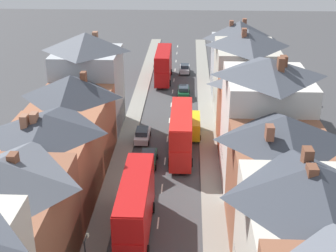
{
  "coord_description": "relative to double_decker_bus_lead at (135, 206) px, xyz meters",
  "views": [
    {
      "loc": [
        2.53,
        -17.32,
        25.12
      ],
      "look_at": [
        0.08,
        35.89,
        1.83
      ],
      "focal_mm": 50.0,
      "sensor_mm": 36.0,
      "label": 1
    }
  ],
  "objects": [
    {
      "name": "centre_line_dashes",
      "position": [
        1.81,
        19.62,
        -2.81
      ],
      "size": [
        0.14,
        97.8,
        0.01
      ],
      "color": "silver",
      "rests_on": "ground"
    },
    {
      "name": "double_decker_bus_lead",
      "position": [
        0.0,
        0.0,
        0.0
      ],
      "size": [
        2.74,
        10.8,
        5.3
      ],
      "color": "red",
      "rests_on": "ground"
    },
    {
      "name": "car_parked_left_a",
      "position": [
        3.61,
        47.85,
        -2.0
      ],
      "size": [
        1.9,
        3.95,
        1.63
      ],
      "color": "#B7BABF",
      "rests_on": "ground"
    },
    {
      "name": "delivery_van",
      "position": [
        4.91,
        20.87,
        -1.48
      ],
      "size": [
        2.2,
        5.2,
        2.41
      ],
      "color": "yellow",
      "rests_on": "ground"
    },
    {
      "name": "car_mid_black",
      "position": [
        3.61,
        35.39,
        -1.96
      ],
      "size": [
        1.9,
        4.22,
        1.7
      ],
      "color": "#144728",
      "rests_on": "ground"
    },
    {
      "name": "terrace_row_right",
      "position": [
        12.0,
        5.54,
        3.27
      ],
      "size": [
        8.0,
        72.81,
        13.81
      ],
      "color": "brown",
      "rests_on": "ground"
    },
    {
      "name": "car_near_blue",
      "position": [
        -1.29,
        18.96,
        -1.99
      ],
      "size": [
        1.9,
        4.37,
        1.65
      ],
      "color": "silver",
      "rests_on": "ground"
    },
    {
      "name": "double_decker_bus_mid_street",
      "position": [
        0.0,
        43.32,
        0.0
      ],
      "size": [
        2.74,
        10.8,
        5.3
      ],
      "color": "#B70F0F",
      "rests_on": "ground"
    },
    {
      "name": "car_parked_right_a",
      "position": [
        -1.29,
        51.75,
        -1.97
      ],
      "size": [
        1.9,
        3.92,
        1.68
      ],
      "color": "maroon",
      "rests_on": "ground"
    },
    {
      "name": "terrace_row_left",
      "position": [
        -8.38,
        -1.91,
        2.79
      ],
      "size": [
        8.0,
        56.62,
        13.81
      ],
      "color": "#BCB7A8",
      "rests_on": "ground"
    },
    {
      "name": "double_decker_bus_far_approaching",
      "position": [
        3.6,
        15.48,
        0.0
      ],
      "size": [
        2.74,
        10.8,
        5.3
      ],
      "color": "red",
      "rests_on": "ground"
    },
    {
      "name": "pavement_right",
      "position": [
        6.91,
        21.62,
        -2.75
      ],
      "size": [
        2.2,
        104.0,
        0.14
      ],
      "primitive_type": "cube",
      "color": "gray",
      "rests_on": "ground"
    },
    {
      "name": "pavement_left",
      "position": [
        -3.29,
        21.62,
        -2.75
      ],
      "size": [
        2.2,
        104.0,
        0.14
      ],
      "primitive_type": "cube",
      "color": "gray",
      "rests_on": "ground"
    },
    {
      "name": "car_near_silver",
      "position": [
        0.01,
        12.72,
        -1.99
      ],
      "size": [
        1.9,
        4.23,
        1.63
      ],
      "color": "#144728",
      "rests_on": "ground"
    }
  ]
}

